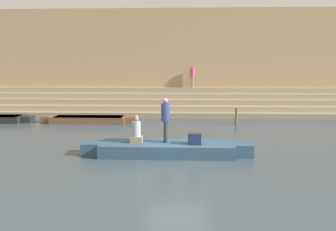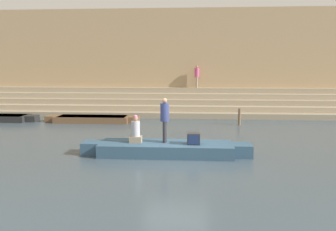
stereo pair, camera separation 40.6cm
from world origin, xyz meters
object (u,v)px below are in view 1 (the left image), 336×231
person_rowing (136,131)px  mooring_post (236,116)px  tv_set (195,138)px  person_on_steps (193,75)px  rowboat_main (167,149)px  moored_boat_shore (89,119)px  person_standing (165,117)px

person_rowing → mooring_post: person_rowing is taller
tv_set → person_on_steps: person_on_steps is taller
rowboat_main → moored_boat_shore: bearing=127.9°
rowboat_main → mooring_post: size_ratio=6.71×
person_rowing → tv_set: (2.27, -0.14, -0.22)m
mooring_post → person_standing: bearing=-120.4°
person_rowing → person_on_steps: person_on_steps is taller
rowboat_main → mooring_post: mooring_post is taller
moored_boat_shore → mooring_post: bearing=-6.4°
tv_set → moored_boat_shore: (-6.16, 7.24, -0.50)m
rowboat_main → person_rowing: size_ratio=6.04×
person_rowing → person_on_steps: size_ratio=0.67×
person_rowing → mooring_post: (5.02, 6.71, -0.43)m
tv_set → rowboat_main: bearing=166.2°
moored_boat_shore → person_on_steps: 8.43m
person_standing → mooring_post: size_ratio=1.77×
tv_set → person_on_steps: (0.32, 11.98, 2.05)m
person_rowing → moored_boat_shore: (-3.89, 7.10, -0.72)m
rowboat_main → moored_boat_shore: 8.75m
person_standing → person_rowing: bearing=176.1°
tv_set → mooring_post: mooring_post is taller
person_rowing → rowboat_main: bearing=-14.1°
rowboat_main → mooring_post: 7.75m
rowboat_main → person_rowing: 1.37m
mooring_post → person_on_steps: 6.11m
rowboat_main → moored_boat_shore: size_ratio=1.14×
rowboat_main → person_standing: person_standing is taller
mooring_post → moored_boat_shore: bearing=177.5°
moored_boat_shore → person_on_steps: (6.49, 4.74, 2.56)m
person_rowing → tv_set: bearing=-16.8°
person_standing → tv_set: (1.13, -0.25, -0.79)m
rowboat_main → tv_set: bearing=-4.2°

